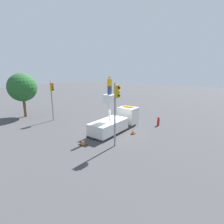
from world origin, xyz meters
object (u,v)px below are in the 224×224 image
(fire_hydrant, at_px, (158,121))
(tree_left_bg, at_px, (22,87))
(traffic_cone_rear, at_px, (83,142))
(traffic_cone_curbside, at_px, (133,131))
(worker, at_px, (110,86))
(bucket_truck, at_px, (116,123))
(traffic_light_across, at_px, (52,93))
(traffic_light_pole, at_px, (116,103))

(fire_hydrant, bearing_deg, tree_left_bg, 112.89)
(traffic_cone_rear, height_order, traffic_cone_curbside, traffic_cone_rear)
(tree_left_bg, bearing_deg, worker, -83.24)
(bucket_truck, height_order, traffic_light_across, traffic_light_across)
(traffic_light_pole, relative_size, traffic_light_across, 1.08)
(traffic_cone_curbside, xyz_separation_m, tree_left_bg, (-2.85, 15.56, 3.78))
(fire_hydrant, relative_size, tree_left_bg, 0.17)
(traffic_light_across, bearing_deg, traffic_cone_rear, -110.60)
(traffic_cone_rear, bearing_deg, traffic_light_pole, -59.45)
(traffic_light_across, height_order, tree_left_bg, tree_left_bg)
(worker, distance_m, traffic_cone_rear, 5.87)
(worker, distance_m, traffic_light_across, 8.73)
(traffic_cone_curbside, relative_size, tree_left_bg, 0.10)
(bucket_truck, bearing_deg, worker, 180.00)
(bucket_truck, bearing_deg, traffic_cone_rear, 178.15)
(traffic_light_pole, height_order, traffic_light_across, traffic_light_pole)
(fire_hydrant, bearing_deg, traffic_cone_curbside, 166.20)
(worker, height_order, traffic_cone_rear, worker)
(fire_hydrant, bearing_deg, bucket_truck, 144.55)
(traffic_light_across, bearing_deg, fire_hydrant, -63.34)
(bucket_truck, height_order, traffic_light_pole, traffic_light_pole)
(traffic_light_across, bearing_deg, tree_left_bg, 103.07)
(worker, distance_m, fire_hydrant, 7.60)
(traffic_cone_rear, distance_m, traffic_cone_curbside, 5.36)
(traffic_cone_curbside, bearing_deg, traffic_light_pole, -175.54)
(traffic_light_pole, xyz_separation_m, traffic_cone_rear, (-1.46, 2.47, -3.51))
(fire_hydrant, bearing_deg, traffic_light_pole, 174.34)
(fire_hydrant, xyz_separation_m, traffic_cone_curbside, (-4.15, 1.02, -0.23))
(bucket_truck, height_order, traffic_cone_rear, bucket_truck)
(tree_left_bg, bearing_deg, traffic_cone_curbside, -79.62)
(bucket_truck, distance_m, traffic_light_pole, 4.98)
(traffic_light_pole, height_order, traffic_cone_rear, traffic_light_pole)
(worker, bearing_deg, traffic_light_across, 93.08)
(bucket_truck, height_order, worker, worker)
(worker, bearing_deg, traffic_light_pole, -133.39)
(fire_hydrant, height_order, traffic_cone_rear, fire_hydrant)
(traffic_light_pole, xyz_separation_m, tree_left_bg, (0.58, 15.82, 0.26))
(traffic_cone_rear, xyz_separation_m, traffic_cone_curbside, (4.89, -2.20, -0.00))
(traffic_light_across, distance_m, traffic_cone_curbside, 11.27)
(traffic_light_across, height_order, traffic_cone_curbside, traffic_light_across)
(traffic_cone_curbside, bearing_deg, worker, 121.37)
(worker, relative_size, traffic_light_across, 0.35)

